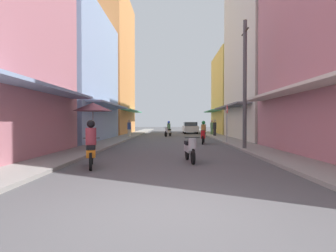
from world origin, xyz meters
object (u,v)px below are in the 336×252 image
(motorbike_red, at_px, (203,134))
(utility_pole, at_px, (245,84))
(motorbike_orange, at_px, (91,146))
(pedestrian_far, at_px, (215,127))
(vendor_umbrella, at_px, (93,107))
(pedestrian_midway, at_px, (212,128))
(motorbike_silver, at_px, (190,149))
(motorbike_white, at_px, (168,130))
(parked_car, at_px, (190,128))
(pedestrian_crossing, at_px, (129,129))
(street_sign_no_entry, at_px, (227,119))

(motorbike_red, relative_size, utility_pole, 0.26)
(motorbike_orange, height_order, pedestrian_far, pedestrian_far)
(motorbike_red, bearing_deg, utility_pole, -67.96)
(pedestrian_far, height_order, vendor_umbrella, vendor_umbrella)
(utility_pole, bearing_deg, motorbike_red, 112.04)
(pedestrian_midway, bearing_deg, motorbike_orange, -108.79)
(motorbike_silver, distance_m, pedestrian_far, 17.21)
(utility_pole, bearing_deg, vendor_umbrella, -179.79)
(vendor_umbrella, bearing_deg, motorbike_orange, -73.88)
(motorbike_white, xyz_separation_m, parked_car, (2.69, 6.98, 0.04))
(vendor_umbrella, bearing_deg, utility_pole, 0.21)
(pedestrian_crossing, bearing_deg, pedestrian_midway, 27.81)
(motorbike_white, distance_m, pedestrian_far, 4.70)
(motorbike_red, xyz_separation_m, utility_pole, (1.70, -4.20, 2.80))
(parked_car, xyz_separation_m, utility_pole, (1.58, -19.96, 2.76))
(pedestrian_midway, height_order, pedestrian_far, pedestrian_far)
(motorbike_white, relative_size, motorbike_red, 0.96)
(parked_car, height_order, pedestrian_midway, pedestrian_midway)
(street_sign_no_entry, bearing_deg, pedestrian_crossing, 139.42)
(motorbike_white, bearing_deg, motorbike_red, -73.69)
(pedestrian_far, bearing_deg, motorbike_red, -103.94)
(pedestrian_midway, bearing_deg, pedestrian_crossing, -152.19)
(vendor_umbrella, bearing_deg, motorbike_silver, -39.74)
(vendor_umbrella, distance_m, street_sign_no_entry, 9.01)
(motorbike_red, xyz_separation_m, street_sign_no_entry, (1.60, -0.04, 1.01))
(pedestrian_midway, xyz_separation_m, pedestrian_crossing, (-8.38, -4.42, 0.01))
(motorbike_orange, bearing_deg, pedestrian_crossing, 94.85)
(motorbike_white, bearing_deg, pedestrian_far, -3.25)
(motorbike_orange, relative_size, pedestrian_far, 1.00)
(street_sign_no_entry, bearing_deg, motorbike_silver, -110.23)
(pedestrian_midway, height_order, street_sign_no_entry, street_sign_no_entry)
(motorbike_orange, bearing_deg, pedestrian_midway, 71.21)
(motorbike_orange, height_order, pedestrian_midway, pedestrian_midway)
(motorbike_red, distance_m, motorbike_orange, 10.70)
(utility_pole, bearing_deg, pedestrian_midway, 88.14)
(vendor_umbrella, bearing_deg, pedestrian_far, 56.38)
(motorbike_silver, xyz_separation_m, parked_car, (1.57, 24.07, 0.24))
(motorbike_silver, xyz_separation_m, pedestrian_far, (3.56, 16.83, 0.49))
(motorbike_orange, bearing_deg, utility_pole, 39.44)
(motorbike_orange, relative_size, street_sign_no_entry, 0.67)
(pedestrian_midway, bearing_deg, motorbike_silver, -100.65)
(parked_car, relative_size, street_sign_no_entry, 1.56)
(pedestrian_crossing, height_order, vendor_umbrella, vendor_umbrella)
(parked_car, bearing_deg, pedestrian_midway, -66.26)
(motorbike_white, relative_size, vendor_umbrella, 0.68)
(motorbike_white, xyz_separation_m, motorbike_red, (2.57, -8.78, 0.00))
(vendor_umbrella, bearing_deg, pedestrian_midway, 60.76)
(motorbike_silver, height_order, motorbike_red, motorbike_red)
(street_sign_no_entry, bearing_deg, parked_car, 95.34)
(motorbike_red, height_order, vendor_umbrella, vendor_umbrella)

